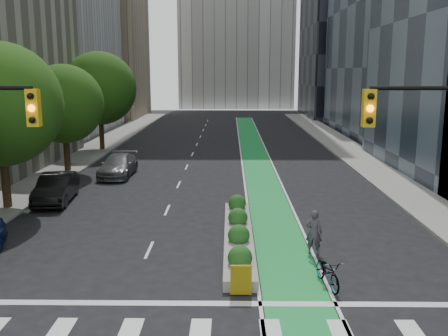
{
  "coord_description": "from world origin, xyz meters",
  "views": [
    {
      "loc": [
        0.83,
        -13.5,
        7.28
      ],
      "look_at": [
        0.56,
        8.35,
        3.0
      ],
      "focal_mm": 40.0,
      "sensor_mm": 36.0,
      "label": 1
    }
  ],
  "objects_px": {
    "bicycle": "(328,272)",
    "parked_car_left_far": "(118,166)",
    "cyclist": "(314,232)",
    "parked_car_left_mid": "(56,188)",
    "median_planter": "(238,234)"
  },
  "relations": [
    {
      "from": "bicycle",
      "to": "parked_car_left_far",
      "type": "bearing_deg",
      "value": 110.14
    },
    {
      "from": "cyclist",
      "to": "parked_car_left_mid",
      "type": "height_order",
      "value": "cyclist"
    },
    {
      "from": "bicycle",
      "to": "parked_car_left_mid",
      "type": "distance_m",
      "value": 17.11
    },
    {
      "from": "bicycle",
      "to": "cyclist",
      "type": "height_order",
      "value": "cyclist"
    },
    {
      "from": "parked_car_left_far",
      "to": "median_planter",
      "type": "bearing_deg",
      "value": -58.61
    },
    {
      "from": "parked_car_left_far",
      "to": "cyclist",
      "type": "bearing_deg",
      "value": -52.98
    },
    {
      "from": "bicycle",
      "to": "parked_car_left_mid",
      "type": "height_order",
      "value": "parked_car_left_mid"
    },
    {
      "from": "parked_car_left_far",
      "to": "parked_car_left_mid",
      "type": "bearing_deg",
      "value": -104.94
    },
    {
      "from": "cyclist",
      "to": "parked_car_left_mid",
      "type": "distance_m",
      "value": 15.35
    },
    {
      "from": "parked_car_left_mid",
      "to": "bicycle",
      "type": "bearing_deg",
      "value": -45.5
    },
    {
      "from": "cyclist",
      "to": "parked_car_left_far",
      "type": "bearing_deg",
      "value": -37.16
    },
    {
      "from": "median_planter",
      "to": "cyclist",
      "type": "height_order",
      "value": "cyclist"
    },
    {
      "from": "median_planter",
      "to": "bicycle",
      "type": "relative_size",
      "value": 5.32
    },
    {
      "from": "median_planter",
      "to": "parked_car_left_far",
      "type": "bearing_deg",
      "value": 121.1
    },
    {
      "from": "median_planter",
      "to": "parked_car_left_mid",
      "type": "distance_m",
      "value": 12.06
    }
  ]
}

